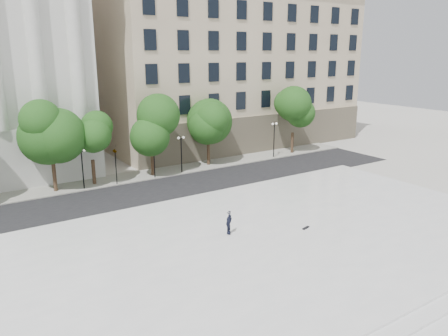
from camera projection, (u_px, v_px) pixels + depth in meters
The scene contains 11 objects.
ground at pixel (272, 268), 27.30m from camera, with size 160.00×160.00×0.00m, color beige.
plaza at pixel (244, 247), 29.66m from camera, with size 44.00×22.00×0.45m, color white.
street at pixel (152, 193), 41.82m from camera, with size 60.00×8.00×0.02m, color black.
far_sidewalk at pixel (129, 177), 46.65m from camera, with size 60.00×4.00×0.12m, color gray.
building_east at pixel (213, 65), 66.42m from camera, with size 36.00×26.15×23.00m.
traffic_light_west at pixel (115, 149), 43.31m from camera, with size 0.47×1.80×4.22m.
traffic_light_east at pixel (154, 145), 45.56m from camera, with size 0.63×1.58×4.12m.
person_lying at pixel (229, 231), 31.15m from camera, with size 0.62×0.41×1.71m, color black.
skateboard at pixel (306, 228), 32.26m from camera, with size 0.74×0.19×0.08m, color black.
street_trees at pixel (113, 132), 44.01m from camera, with size 46.23×5.23×8.18m.
lamp_posts at pixel (134, 153), 44.86m from camera, with size 38.75×0.28×4.50m.
Camera 1 is at (-16.10, -19.02, 13.12)m, focal length 35.00 mm.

